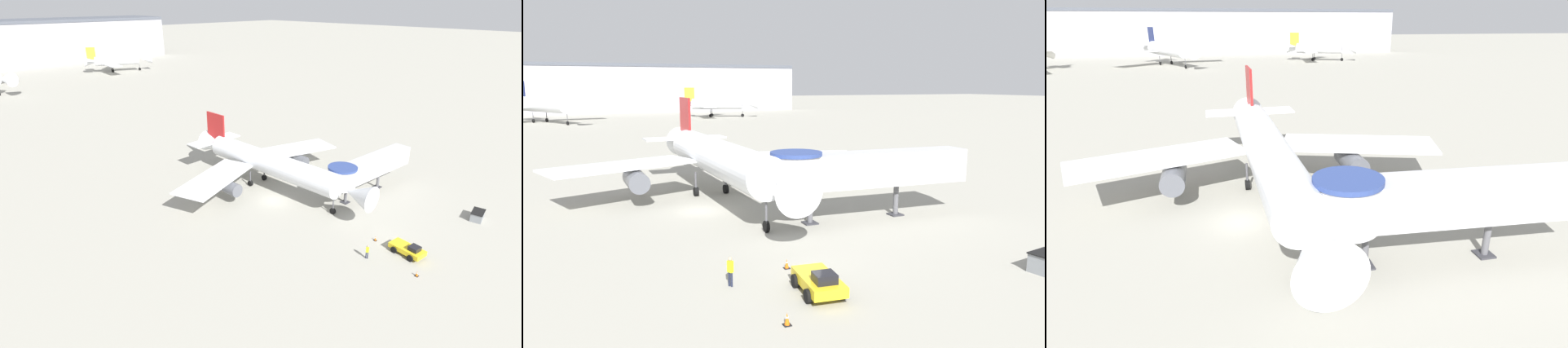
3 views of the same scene
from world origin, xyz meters
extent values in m
plane|color=#9E9B8E|center=(0.00, 0.00, 0.00)|extent=(800.00, 800.00, 0.00)
cylinder|color=silver|center=(2.65, 3.13, 4.18)|extent=(4.16, 24.19, 3.47)
cone|color=silver|center=(3.09, -12.22, 4.18)|extent=(3.58, 3.92, 3.47)
cone|color=silver|center=(2.28, 16.38, 4.18)|extent=(3.62, 5.31, 3.47)
cube|color=silver|center=(-6.11, 5.74, 3.58)|extent=(14.87, 9.66, 0.22)
cube|color=silver|center=(11.25, 6.23, 3.58)|extent=(14.82, 9.00, 0.22)
cube|color=#B21E1E|center=(2.28, 16.12, 7.31)|extent=(0.36, 4.31, 4.52)
cube|color=silver|center=(2.27, 16.65, 4.79)|extent=(9.53, 3.28, 0.18)
cylinder|color=#565960|center=(-4.96, 4.38, 2.37)|extent=(2.03, 4.36, 1.91)
cylinder|color=#565960|center=(10.18, 4.81, 2.37)|extent=(2.03, 4.36, 1.91)
cylinder|color=#4C4C51|center=(2.98, -8.50, 1.45)|extent=(0.18, 0.18, 2.00)
cylinder|color=black|center=(2.98, -8.50, 0.45)|extent=(0.29, 0.91, 0.90)
cylinder|color=#4C4C51|center=(1.01, 6.09, 1.45)|extent=(0.22, 0.22, 2.00)
cylinder|color=black|center=(1.01, 6.09, 0.45)|extent=(0.43, 0.91, 0.90)
cylinder|color=#4C4C51|center=(4.13, 6.18, 1.45)|extent=(0.22, 0.22, 2.00)
cylinder|color=black|center=(4.13, 6.18, 0.45)|extent=(0.43, 0.91, 0.90)
cube|color=#B7B7BC|center=(13.52, -7.96, 4.21)|extent=(15.45, 3.37, 2.80)
cylinder|color=#B7B7BC|center=(5.87, -7.58, 4.21)|extent=(3.90, 3.90, 2.80)
cylinder|color=navy|center=(5.87, -7.58, 5.76)|extent=(4.10, 4.10, 0.30)
cylinder|color=#56565B|center=(7.09, -7.64, 1.40)|extent=(0.44, 0.44, 2.81)
cube|color=#333338|center=(7.09, -7.64, 0.06)|extent=(1.10, 1.10, 0.12)
cylinder|color=#56565B|center=(15.06, -8.04, 1.40)|extent=(0.44, 0.44, 2.81)
cube|color=#333338|center=(15.06, -8.04, 0.06)|extent=(1.10, 1.10, 0.12)
cube|color=yellow|center=(1.50, -20.24, 0.66)|extent=(2.29, 4.08, 0.56)
cube|color=black|center=(1.40, -21.11, 1.20)|extent=(1.24, 1.21, 0.51)
cylinder|color=black|center=(0.43, -21.20, 0.38)|extent=(0.38, 0.79, 0.76)
cylinder|color=black|center=(2.34, -21.41, 0.38)|extent=(0.38, 0.79, 0.76)
cylinder|color=black|center=(0.66, -19.07, 0.38)|extent=(0.38, 0.79, 0.76)
cylinder|color=black|center=(2.57, -19.28, 0.38)|extent=(0.38, 0.79, 0.76)
cube|color=gray|center=(15.77, -22.77, 0.57)|extent=(2.58, 1.77, 1.14)
cube|color=black|center=(15.77, -22.77, 1.18)|extent=(2.74, 1.88, 0.08)
cube|color=black|center=(1.37, -16.20, 0.02)|extent=(0.36, 0.36, 0.04)
cone|color=orange|center=(1.37, -16.20, 0.32)|extent=(0.25, 0.25, 0.57)
cylinder|color=white|center=(1.37, -16.20, 0.39)|extent=(0.14, 0.14, 0.07)
cube|color=black|center=(-1.55, -23.03, 0.02)|extent=(0.37, 0.37, 0.04)
cone|color=orange|center=(-1.55, -23.03, 0.33)|extent=(0.26, 0.26, 0.58)
cylinder|color=white|center=(-1.55, -23.03, 0.40)|extent=(0.14, 0.14, 0.07)
cylinder|color=#1E2338|center=(-2.66, -17.46, 0.42)|extent=(0.12, 0.12, 0.83)
cylinder|color=#1E2338|center=(-2.57, -17.60, 0.42)|extent=(0.12, 0.12, 0.83)
cube|color=#D1E019|center=(-2.62, -17.53, 1.16)|extent=(0.34, 0.38, 0.66)
sphere|color=tan|center=(-2.62, -17.53, 1.61)|extent=(0.23, 0.23, 0.23)
cone|color=silver|center=(-8.62, 103.54, 5.23)|extent=(6.08, 6.26, 4.35)
cylinder|color=silver|center=(36.47, 125.22, 4.37)|extent=(16.83, 9.81, 3.56)
cone|color=silver|center=(47.30, 120.64, 4.37)|extent=(4.99, 4.80, 3.56)
cone|color=silver|center=(27.60, 128.97, 4.37)|extent=(6.30, 5.36, 3.56)
cube|color=silver|center=(31.44, 119.19, 3.75)|extent=(5.13, 11.79, 0.22)
cube|color=silver|center=(37.29, 133.04, 3.75)|extent=(10.66, 11.40, 0.22)
cube|color=gold|center=(27.85, 128.87, 7.58)|extent=(3.21, 1.54, 4.63)
cube|color=silver|center=(27.36, 129.08, 5.00)|extent=(5.22, 8.11, 0.18)
cylinder|color=#4C4C51|center=(44.34, 121.89, 1.57)|extent=(0.18, 0.18, 2.05)
cylinder|color=black|center=(44.34, 121.89, 0.55)|extent=(1.11, 0.67, 1.10)
cylinder|color=#4C4C51|center=(33.92, 124.56, 1.57)|extent=(0.22, 0.22, 2.05)
cylinder|color=black|center=(33.92, 124.56, 0.55)|extent=(1.17, 0.80, 1.10)
cylinder|color=#4C4C51|center=(35.16, 127.51, 1.57)|extent=(0.22, 0.22, 2.05)
cylinder|color=black|center=(35.16, 127.51, 0.55)|extent=(1.17, 0.80, 1.10)
camera|label=1|loc=(-38.06, -37.20, 27.13)|focal=28.00mm
camera|label=2|loc=(-10.32, -43.39, 11.15)|focal=35.00mm
camera|label=3|loc=(-0.81, -27.78, 14.16)|focal=28.00mm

